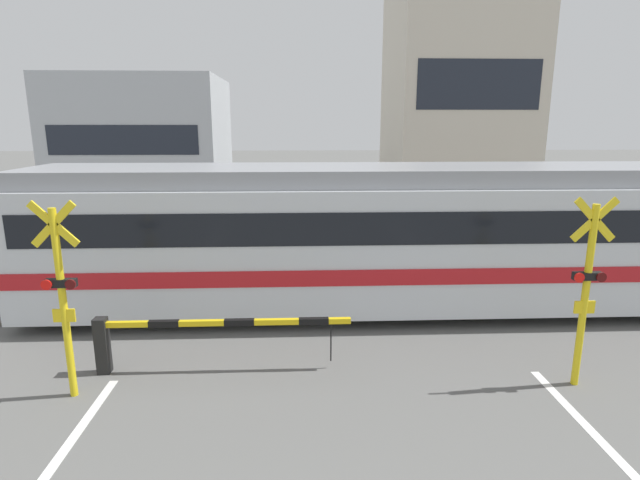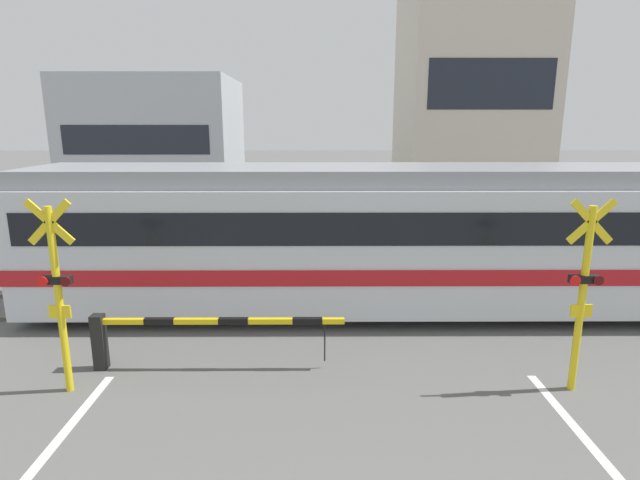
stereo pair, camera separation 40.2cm
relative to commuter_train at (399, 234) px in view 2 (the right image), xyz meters
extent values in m
cube|color=#5B564C|center=(-1.72, -0.72, -1.66)|extent=(50.00, 0.10, 0.08)
cube|color=#5B564C|center=(-1.72, 0.72, -1.66)|extent=(50.00, 0.10, 0.08)
cube|color=silver|center=(0.00, 0.00, -0.18)|extent=(15.84, 2.79, 2.58)
cube|color=gray|center=(0.00, 0.00, 1.29)|extent=(15.68, 2.45, 0.36)
cube|color=red|center=(0.00, 0.00, -0.57)|extent=(15.85, 2.84, 0.32)
cube|color=black|center=(0.00, 0.00, 0.40)|extent=(15.20, 2.83, 0.64)
cube|color=black|center=(-7.93, 0.00, 0.40)|extent=(0.03, 1.95, 0.80)
cylinder|color=black|center=(-4.91, -0.72, -1.32)|extent=(0.76, 0.12, 0.76)
cylinder|color=black|center=(-4.91, 0.72, -1.32)|extent=(0.76, 0.12, 0.76)
cylinder|color=black|center=(4.91, -0.72, -1.32)|extent=(0.76, 0.12, 0.76)
cylinder|color=black|center=(4.91, 0.72, -1.32)|extent=(0.76, 0.12, 0.76)
cube|color=black|center=(-5.44, -2.87, -1.22)|extent=(0.20, 0.20, 0.96)
cube|color=yellow|center=(-3.38, -2.87, -0.85)|extent=(4.11, 0.09, 0.09)
cube|color=black|center=(-4.41, -2.87, -0.85)|extent=(0.49, 0.10, 0.10)
cube|color=black|center=(-3.18, -2.87, -0.85)|extent=(0.49, 0.10, 0.10)
cube|color=black|center=(-1.94, -2.87, -0.85)|extent=(0.49, 0.10, 0.10)
cylinder|color=black|center=(-1.66, -2.87, -1.23)|extent=(0.02, 0.02, 0.68)
cube|color=black|center=(1.99, 2.80, -1.22)|extent=(0.20, 0.20, 0.96)
cube|color=yellow|center=(-0.06, 2.80, -0.85)|extent=(4.11, 0.09, 0.09)
cube|color=black|center=(0.97, 2.80, -0.85)|extent=(0.49, 0.10, 0.10)
cube|color=black|center=(-0.26, 2.80, -0.85)|extent=(0.49, 0.10, 0.10)
cube|color=black|center=(-1.50, 2.80, -0.85)|extent=(0.49, 0.10, 0.10)
cylinder|color=black|center=(-1.78, 2.80, -1.23)|extent=(0.02, 0.02, 0.68)
cylinder|color=yellow|center=(-5.64, -3.57, -0.25)|extent=(0.11, 0.11, 2.90)
cube|color=yellow|center=(-5.64, -3.57, 0.97)|extent=(0.68, 0.04, 0.68)
cube|color=yellow|center=(-5.64, -3.57, 0.97)|extent=(0.68, 0.04, 0.68)
cube|color=black|center=(-5.64, -3.57, 0.10)|extent=(0.44, 0.12, 0.12)
cylinder|color=red|center=(-5.81, -3.65, 0.10)|extent=(0.15, 0.03, 0.15)
cylinder|color=#4C0C0C|center=(-5.47, -3.65, 0.10)|extent=(0.15, 0.03, 0.15)
cube|color=yellow|center=(-5.64, -3.59, -0.39)|extent=(0.32, 0.03, 0.20)
cylinder|color=yellow|center=(2.19, -3.57, -0.25)|extent=(0.11, 0.11, 2.90)
cube|color=yellow|center=(2.19, -3.57, 0.97)|extent=(0.68, 0.04, 0.68)
cube|color=yellow|center=(2.19, -3.57, 0.97)|extent=(0.68, 0.04, 0.68)
cube|color=black|center=(2.19, -3.57, 0.10)|extent=(0.44, 0.12, 0.12)
cylinder|color=red|center=(2.02, -3.65, 0.10)|extent=(0.15, 0.03, 0.15)
cylinder|color=#4C0C0C|center=(2.36, -3.65, 0.10)|extent=(0.15, 0.03, 0.15)
cube|color=yellow|center=(2.19, -3.59, -0.39)|extent=(0.32, 0.03, 0.20)
cylinder|color=brown|center=(-3.52, 6.05, -1.27)|extent=(0.13, 0.13, 0.86)
cylinder|color=brown|center=(-3.38, 6.05, -1.27)|extent=(0.13, 0.13, 0.86)
cube|color=#386647|center=(-3.45, 6.05, -0.49)|extent=(0.38, 0.22, 0.68)
sphere|color=tan|center=(-3.45, 6.05, -0.03)|extent=(0.23, 0.23, 0.23)
cube|color=#B2B7BC|center=(-9.52, 14.11, 1.39)|extent=(7.47, 6.10, 6.19)
cube|color=#1E232D|center=(-9.52, 11.05, 1.70)|extent=(6.28, 0.03, 1.24)
cube|color=beige|center=(5.51, 14.11, 3.47)|extent=(6.32, 6.10, 10.34)
cube|color=#1E232D|center=(5.51, 11.05, 3.99)|extent=(5.31, 0.03, 2.07)
camera|label=1|loc=(-2.18, -10.63, 2.34)|focal=28.00mm
camera|label=2|loc=(-1.78, -10.64, 2.34)|focal=28.00mm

